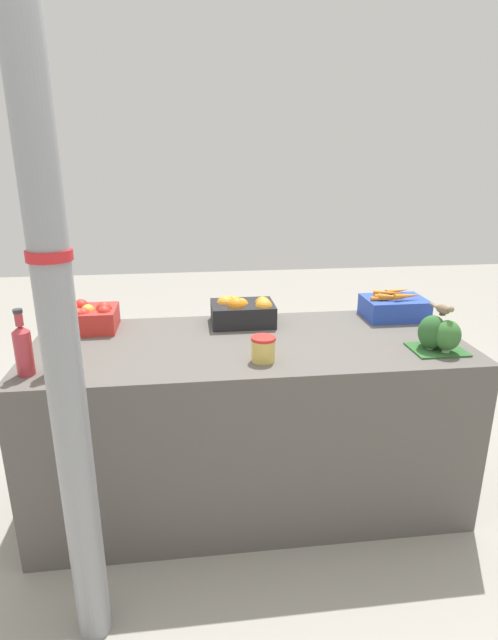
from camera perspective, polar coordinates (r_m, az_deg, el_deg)
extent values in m
plane|color=gray|center=(2.61, 0.00, -19.02)|extent=(10.00, 10.00, 0.00)
cube|color=#56514C|center=(2.39, 0.00, -11.40)|extent=(1.91, 0.79, 0.80)
cylinder|color=gray|center=(1.48, -21.32, 2.34)|extent=(0.11, 0.11, 2.41)
cylinder|color=red|center=(1.46, -21.87, 6.91)|extent=(0.12, 0.12, 0.03)
cube|color=red|center=(2.48, -18.33, 0.07)|extent=(0.30, 0.23, 0.10)
sphere|color=red|center=(2.40, -16.23, 0.84)|extent=(0.06, 0.06, 0.06)
sphere|color=gold|center=(2.47, -20.43, 0.83)|extent=(0.06, 0.06, 0.06)
sphere|color=red|center=(2.51, -18.62, 1.49)|extent=(0.07, 0.07, 0.07)
sphere|color=red|center=(2.44, -16.23, 1.16)|extent=(0.08, 0.08, 0.08)
sphere|color=red|center=(2.41, -18.44, 0.55)|extent=(0.07, 0.07, 0.07)
sphere|color=gold|center=(2.45, -17.92, 1.00)|extent=(0.06, 0.06, 0.06)
sphere|color=red|center=(2.42, -19.26, 0.54)|extent=(0.07, 0.07, 0.07)
sphere|color=red|center=(2.41, -18.98, 0.54)|extent=(0.06, 0.06, 0.06)
sphere|color=red|center=(2.50, -19.68, 1.24)|extent=(0.07, 0.07, 0.07)
sphere|color=red|center=(2.51, -19.66, 1.27)|extent=(0.06, 0.06, 0.06)
sphere|color=red|center=(2.42, -19.79, 0.49)|extent=(0.07, 0.07, 0.07)
sphere|color=red|center=(2.42, -18.92, 0.56)|extent=(0.06, 0.06, 0.06)
cube|color=black|center=(2.45, -0.74, 0.75)|extent=(0.30, 0.23, 0.10)
sphere|color=orange|center=(2.38, -1.47, 1.56)|extent=(0.08, 0.08, 0.08)
sphere|color=orange|center=(2.43, -0.97, 1.62)|extent=(0.08, 0.08, 0.08)
sphere|color=orange|center=(2.46, -1.74, 1.97)|extent=(0.07, 0.07, 0.07)
sphere|color=orange|center=(2.45, 1.57, 1.78)|extent=(0.08, 0.08, 0.08)
sphere|color=orange|center=(2.45, -2.73, 1.81)|extent=(0.09, 0.09, 0.09)
sphere|color=orange|center=(2.38, 1.71, 1.46)|extent=(0.08, 0.08, 0.08)
cube|color=#2847B7|center=(2.64, 16.23, 1.35)|extent=(0.30, 0.23, 0.10)
cone|color=orange|center=(2.64, 15.80, 2.99)|extent=(0.16, 0.07, 0.02)
cone|color=orange|center=(2.59, 15.53, 2.62)|extent=(0.14, 0.04, 0.03)
cone|color=orange|center=(2.57, 16.24, 2.55)|extent=(0.16, 0.06, 0.03)
cone|color=orange|center=(2.72, 16.61, 3.20)|extent=(0.15, 0.08, 0.03)
cone|color=orange|center=(2.57, 15.58, 2.34)|extent=(0.17, 0.05, 0.02)
cone|color=orange|center=(2.60, 17.72, 2.64)|extent=(0.15, 0.05, 0.03)
cube|color=#2D602D|center=(2.27, 20.68, -3.18)|extent=(0.22, 0.18, 0.01)
ellipsoid|color=#387033|center=(2.22, 21.74, -1.64)|extent=(0.11, 0.11, 0.13)
cylinder|color=#B2C693|center=(2.24, 21.55, -3.13)|extent=(0.03, 0.03, 0.02)
ellipsoid|color=#2D602D|center=(2.27, 20.37, -1.45)|extent=(0.12, 0.12, 0.11)
cylinder|color=#B2C693|center=(2.28, 20.24, -2.55)|extent=(0.03, 0.03, 0.02)
ellipsoid|color=#2D602D|center=(2.23, 20.18, -1.30)|extent=(0.11, 0.11, 0.14)
cylinder|color=#B2C693|center=(2.25, 20.01, -2.79)|extent=(0.03, 0.03, 0.02)
cylinder|color=#B2333D|center=(2.04, -24.33, -3.50)|extent=(0.07, 0.07, 0.17)
cone|color=#B2333D|center=(2.01, -24.69, -0.91)|extent=(0.07, 0.07, 0.02)
cylinder|color=#B2333D|center=(2.00, -24.82, 0.08)|extent=(0.03, 0.03, 0.05)
cylinder|color=#2D2D33|center=(1.99, -24.94, 0.93)|extent=(0.03, 0.03, 0.01)
cylinder|color=gold|center=(2.01, -21.60, -3.13)|extent=(0.06, 0.06, 0.19)
cone|color=gold|center=(1.98, -21.95, -0.26)|extent=(0.06, 0.06, 0.02)
cylinder|color=gold|center=(1.97, -22.05, 0.50)|extent=(0.03, 0.03, 0.04)
cylinder|color=#2D2D33|center=(1.96, -22.13, 1.21)|extent=(0.03, 0.03, 0.01)
cylinder|color=#DBBC56|center=(2.00, 1.64, -3.48)|extent=(0.10, 0.10, 0.09)
cylinder|color=red|center=(1.98, 1.65, -2.11)|extent=(0.10, 0.10, 0.01)
cube|color=#4C3D2D|center=(2.23, 21.22, 0.58)|extent=(0.02, 0.02, 0.01)
ellipsoid|color=#7A664C|center=(2.22, 21.29, 1.15)|extent=(0.05, 0.08, 0.04)
sphere|color=#897556|center=(2.19, 22.08, 1.14)|extent=(0.03, 0.03, 0.03)
cone|color=#4C3D28|center=(2.18, 22.29, 1.06)|extent=(0.01, 0.02, 0.01)
cube|color=#7A664C|center=(2.26, 20.37, 1.62)|extent=(0.03, 0.04, 0.01)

